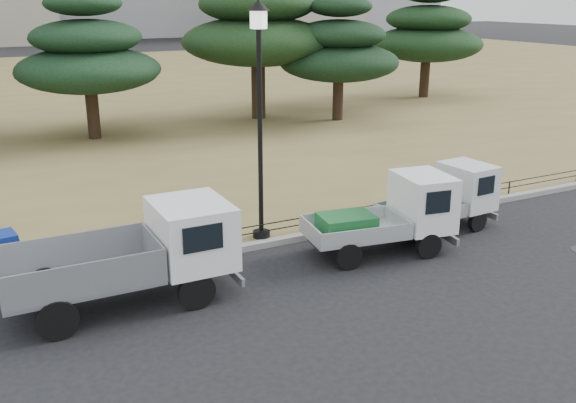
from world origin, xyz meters
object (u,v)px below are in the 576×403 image
truck_large (135,253)px  truck_kei_rear (445,199)px  truck_kei_front (390,215)px  street_lamp (259,82)px

truck_large → truck_kei_rear: 8.38m
truck_kei_front → street_lamp: street_lamp is taller
truck_large → truck_kei_rear: bearing=3.9°
truck_kei_rear → truck_kei_front: bearing=-167.9°
truck_large → truck_kei_rear: size_ratio=1.37×
truck_kei_front → truck_large: bearing=-172.5°
truck_kei_rear → street_lamp: bearing=160.6°
truck_kei_front → truck_kei_rear: bearing=24.5°
truck_kei_rear → street_lamp: (-4.73, 1.31, 3.18)m
truck_large → street_lamp: street_lamp is taller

